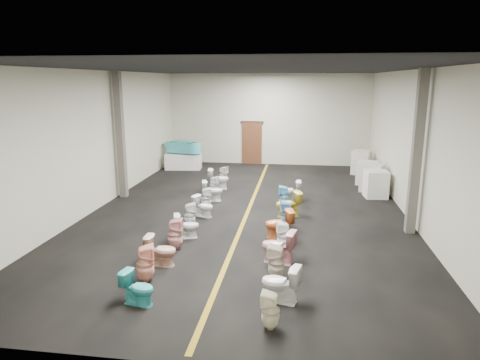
% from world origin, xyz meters
% --- Properties ---
extents(floor, '(16.00, 16.00, 0.00)m').
position_xyz_m(floor, '(0.00, 0.00, 0.00)').
color(floor, black).
rests_on(floor, ground).
extents(ceiling, '(16.00, 16.00, 0.00)m').
position_xyz_m(ceiling, '(0.00, 0.00, 4.50)').
color(ceiling, black).
rests_on(ceiling, ground).
extents(wall_back, '(10.00, 0.00, 10.00)m').
position_xyz_m(wall_back, '(0.00, 8.00, 2.25)').
color(wall_back, '#BDBAA1').
rests_on(wall_back, ground).
extents(wall_front, '(10.00, 0.00, 10.00)m').
position_xyz_m(wall_front, '(0.00, -8.00, 2.25)').
color(wall_front, '#BDBAA1').
rests_on(wall_front, ground).
extents(wall_left, '(0.00, 16.00, 16.00)m').
position_xyz_m(wall_left, '(-5.00, 0.00, 2.25)').
color(wall_left, '#BDBAA1').
rests_on(wall_left, ground).
extents(wall_right, '(0.00, 16.00, 16.00)m').
position_xyz_m(wall_right, '(5.00, 0.00, 2.25)').
color(wall_right, '#BDBAA1').
rests_on(wall_right, ground).
extents(aisle_stripe, '(0.12, 15.60, 0.01)m').
position_xyz_m(aisle_stripe, '(0.00, 0.00, 0.00)').
color(aisle_stripe, olive).
rests_on(aisle_stripe, floor).
extents(back_door, '(1.00, 0.10, 2.10)m').
position_xyz_m(back_door, '(-0.80, 7.94, 1.05)').
color(back_door, '#562D19').
rests_on(back_door, floor).
extents(door_frame, '(1.15, 0.08, 0.10)m').
position_xyz_m(door_frame, '(-0.80, 7.95, 2.12)').
color(door_frame, '#331C11').
rests_on(door_frame, back_door).
extents(column_left, '(0.25, 0.25, 4.50)m').
position_xyz_m(column_left, '(-4.75, 1.00, 2.25)').
color(column_left, '#59544C').
rests_on(column_left, floor).
extents(column_right, '(0.25, 0.25, 4.50)m').
position_xyz_m(column_right, '(4.75, -1.50, 2.25)').
color(column_right, '#59544C').
rests_on(column_right, floor).
extents(display_table, '(1.76, 1.02, 0.74)m').
position_xyz_m(display_table, '(-3.92, 6.18, 0.37)').
color(display_table, white).
rests_on(display_table, floor).
extents(bathtub, '(1.82, 0.98, 0.55)m').
position_xyz_m(bathtub, '(-3.92, 6.18, 1.07)').
color(bathtub, '#3DA6B1').
rests_on(bathtub, display_table).
extents(appliance_crate_a, '(0.84, 0.84, 0.99)m').
position_xyz_m(appliance_crate_a, '(4.40, 2.19, 0.49)').
color(appliance_crate_a, silver).
rests_on(appliance_crate_a, floor).
extents(appliance_crate_b, '(1.03, 1.03, 1.06)m').
position_xyz_m(appliance_crate_b, '(4.40, 3.04, 0.53)').
color(appliance_crate_b, beige).
rests_on(appliance_crate_b, floor).
extents(appliance_crate_c, '(1.02, 1.02, 0.93)m').
position_xyz_m(appliance_crate_c, '(4.40, 4.24, 0.47)').
color(appliance_crate_c, silver).
rests_on(appliance_crate_c, floor).
extents(appliance_crate_d, '(0.98, 0.98, 1.08)m').
position_xyz_m(appliance_crate_d, '(4.40, 6.18, 0.54)').
color(appliance_crate_d, silver).
rests_on(appliance_crate_d, floor).
extents(toilet_left_0, '(0.71, 0.50, 0.66)m').
position_xyz_m(toilet_left_0, '(-1.35, -6.37, 0.33)').
color(toilet_left_0, teal).
rests_on(toilet_left_0, floor).
extents(toilet_left_1, '(0.48, 0.47, 0.82)m').
position_xyz_m(toilet_left_1, '(-1.54, -5.44, 0.41)').
color(toilet_left_1, '#FBAB90').
rests_on(toilet_left_1, floor).
extents(toilet_left_2, '(0.72, 0.42, 0.72)m').
position_xyz_m(toilet_left_2, '(-1.48, -4.60, 0.36)').
color(toilet_left_2, '#DCA48B').
rests_on(toilet_left_2, floor).
extents(toilet_left_3, '(0.43, 0.42, 0.83)m').
position_xyz_m(toilet_left_3, '(-1.42, -3.65, 0.41)').
color(toilet_left_3, pink).
rests_on(toilet_left_3, floor).
extents(toilet_left_4, '(0.75, 0.56, 0.68)m').
position_xyz_m(toilet_left_4, '(-1.35, -2.80, 0.34)').
color(toilet_left_4, silver).
rests_on(toilet_left_4, floor).
extents(toilet_left_5, '(0.44, 0.43, 0.73)m').
position_xyz_m(toilet_left_5, '(-1.49, -1.95, 0.37)').
color(toilet_left_5, silver).
rests_on(toilet_left_5, floor).
extents(toilet_left_6, '(0.75, 0.57, 0.67)m').
position_xyz_m(toilet_left_6, '(-1.32, -0.93, 0.34)').
color(toilet_left_6, white).
rests_on(toilet_left_6, floor).
extents(toilet_left_7, '(0.41, 0.41, 0.74)m').
position_xyz_m(toilet_left_7, '(-1.41, -0.13, 0.37)').
color(toilet_left_7, silver).
rests_on(toilet_left_7, floor).
extents(toilet_left_8, '(0.79, 0.56, 0.73)m').
position_xyz_m(toilet_left_8, '(-1.40, 0.87, 0.37)').
color(toilet_left_8, white).
rests_on(toilet_left_8, floor).
extents(toilet_left_9, '(0.34, 0.34, 0.70)m').
position_xyz_m(toilet_left_9, '(-1.51, 1.70, 0.35)').
color(toilet_left_9, silver).
rests_on(toilet_left_9, floor).
extents(toilet_left_10, '(0.86, 0.58, 0.81)m').
position_xyz_m(toilet_left_10, '(-1.51, 2.56, 0.41)').
color(toilet_left_10, white).
rests_on(toilet_left_10, floor).
extents(toilet_left_11, '(0.41, 0.40, 0.73)m').
position_xyz_m(toilet_left_11, '(-1.47, 3.42, 0.37)').
color(toilet_left_11, silver).
rests_on(toilet_left_11, floor).
extents(toilet_right_0, '(0.34, 0.34, 0.70)m').
position_xyz_m(toilet_right_0, '(1.21, -6.86, 0.35)').
color(toilet_right_0, beige).
rests_on(toilet_right_0, floor).
extents(toilet_right_1, '(0.83, 0.60, 0.77)m').
position_xyz_m(toilet_right_1, '(1.33, -5.90, 0.38)').
color(toilet_right_1, white).
rests_on(toilet_right_1, floor).
extents(toilet_right_2, '(0.40, 0.39, 0.78)m').
position_xyz_m(toilet_right_2, '(1.20, -4.96, 0.39)').
color(toilet_right_2, beige).
rests_on(toilet_right_2, floor).
extents(toilet_right_3, '(0.88, 0.62, 0.81)m').
position_xyz_m(toilet_right_3, '(1.19, -4.09, 0.41)').
color(toilet_right_3, pink).
rests_on(toilet_right_3, floor).
extents(toilet_right_4, '(0.39, 0.38, 0.75)m').
position_xyz_m(toilet_right_4, '(1.28, -3.29, 0.37)').
color(toilet_right_4, white).
rests_on(toilet_right_4, floor).
extents(toilet_right_5, '(0.85, 0.64, 0.77)m').
position_xyz_m(toilet_right_5, '(1.12, -2.43, 0.39)').
color(toilet_right_5, '#D36C32').
rests_on(toilet_right_5, floor).
extents(toilet_right_6, '(0.41, 0.40, 0.75)m').
position_xyz_m(toilet_right_6, '(1.29, -1.48, 0.37)').
color(toilet_right_6, '#76AAD9').
rests_on(toilet_right_6, floor).
extents(toilet_right_7, '(0.90, 0.69, 0.81)m').
position_xyz_m(toilet_right_7, '(1.32, -0.57, 0.40)').
color(toilet_right_7, gold).
rests_on(toilet_right_7, floor).
extents(toilet_right_8, '(0.38, 0.38, 0.79)m').
position_xyz_m(toilet_right_8, '(1.15, 0.30, 0.39)').
color(toilet_right_8, '#76C2EA').
rests_on(toilet_right_8, floor).
extents(toilet_right_9, '(0.76, 0.44, 0.76)m').
position_xyz_m(toilet_right_9, '(1.33, 1.16, 0.38)').
color(toilet_right_9, white).
rests_on(toilet_right_9, floor).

